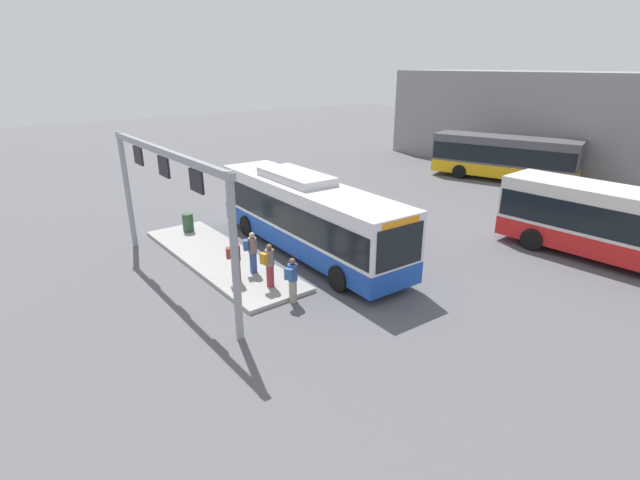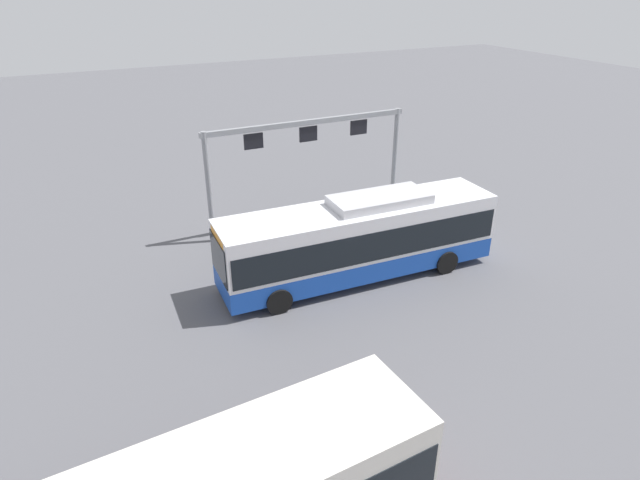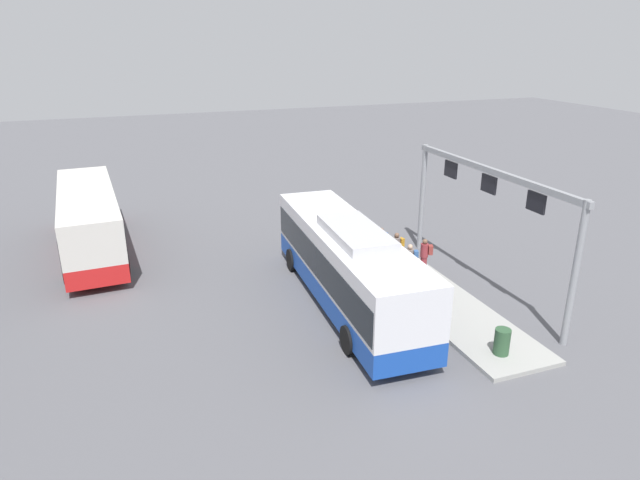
{
  "view_description": "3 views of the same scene",
  "coord_description": "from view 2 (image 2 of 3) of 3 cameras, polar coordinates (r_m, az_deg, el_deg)",
  "views": [
    {
      "loc": [
        15.73,
        -11.59,
        7.89
      ],
      "look_at": [
        3.04,
        -1.66,
        1.84
      ],
      "focal_mm": 26.39,
      "sensor_mm": 36.0,
      "label": 1
    },
    {
      "loc": [
        10.02,
        16.67,
        11.3
      ],
      "look_at": [
        1.13,
        -1.25,
        1.36
      ],
      "focal_mm": 30.35,
      "sensor_mm": 36.0,
      "label": 2
    },
    {
      "loc": [
        -18.26,
        7.9,
        10.08
      ],
      "look_at": [
        3.98,
        -0.36,
        1.26
      ],
      "focal_mm": 31.13,
      "sensor_mm": 36.0,
      "label": 3
    }
  ],
  "objects": [
    {
      "name": "platform_curb",
      "position": [
        25.86,
        3.17,
        0.66
      ],
      "size": [
        10.0,
        2.8,
        0.16
      ],
      "primitive_type": "cube",
      "color": "#9E9E99",
      "rests_on": "ground"
    },
    {
      "name": "ground_plane",
      "position": [
        22.49,
        4.0,
        -3.81
      ],
      "size": [
        120.0,
        120.0,
        0.0
      ],
      "primitive_type": "plane",
      "color": "#56565B"
    },
    {
      "name": "trash_bin",
      "position": [
        27.38,
        10.54,
        2.97
      ],
      "size": [
        0.52,
        0.52,
        0.9
      ],
      "primitive_type": "cylinder",
      "color": "#2D5133",
      "rests_on": "platform_curb"
    },
    {
      "name": "person_waiting_far",
      "position": [
        24.86,
        -2.83,
        2.03
      ],
      "size": [
        0.48,
        0.6,
        1.67
      ],
      "rotation": [
        0.0,
        0.0,
        1.18
      ],
      "color": "maroon",
      "rests_on": "platform_curb"
    },
    {
      "name": "person_waiting_near",
      "position": [
        23.4,
        -7.41,
        -0.24
      ],
      "size": [
        0.51,
        0.6,
        1.67
      ],
      "rotation": [
        0.0,
        0.0,
        2.05
      ],
      "color": "gray",
      "rests_on": "ground"
    },
    {
      "name": "person_boarding",
      "position": [
        23.82,
        -4.62,
        0.85
      ],
      "size": [
        0.39,
        0.56,
        1.67
      ],
      "rotation": [
        0.0,
        0.0,
        1.71
      ],
      "color": "maroon",
      "rests_on": "platform_curb"
    },
    {
      "name": "person_waiting_mid",
      "position": [
        24.23,
        -1.24,
        1.39
      ],
      "size": [
        0.48,
        0.6,
        1.67
      ],
      "rotation": [
        0.0,
        0.0,
        1.18
      ],
      "color": "#334C8C",
      "rests_on": "platform_curb"
    },
    {
      "name": "bus_main",
      "position": [
        21.64,
        4.17,
        0.34
      ],
      "size": [
        11.51,
        3.1,
        3.46
      ],
      "rotation": [
        0.0,
        0.0,
        -0.05
      ],
      "color": "#1947AD",
      "rests_on": "ground"
    },
    {
      "name": "platform_sign_gantry",
      "position": [
        25.97,
        -1.23,
        9.63
      ],
      "size": [
        10.28,
        0.24,
        5.2
      ],
      "color": "gray",
      "rests_on": "ground"
    }
  ]
}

